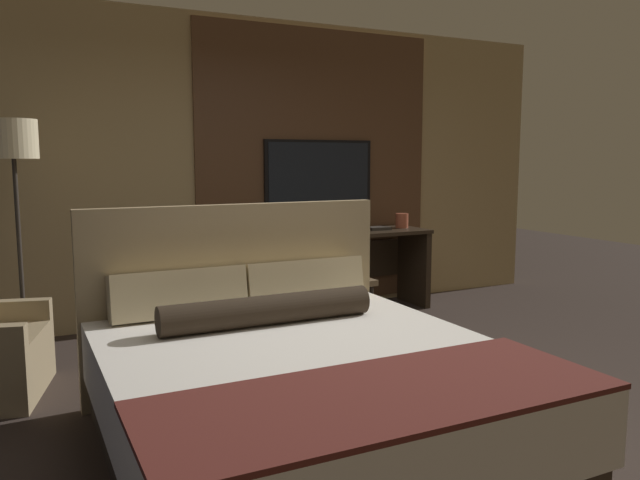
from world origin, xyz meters
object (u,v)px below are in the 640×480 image
at_px(desk_chair, 338,270).
at_px(desk, 330,257).
at_px(floor_lamp, 14,159).
at_px(book, 378,228).
at_px(vase_tall, 276,222).
at_px(tv, 319,173).
at_px(bed, 300,388).
at_px(vase_short, 402,221).

bearing_deg(desk_chair, desk, 65.31).
bearing_deg(floor_lamp, book, 4.62).
bearing_deg(vase_tall, tv, 27.64).
bearing_deg(desk, bed, -120.19).
distance_m(desk_chair, book, 0.87).
distance_m(desk, vase_tall, 0.70).
relative_size(bed, vase_short, 14.93).
height_order(desk, desk_chair, desk_chair).
relative_size(tv, vase_tall, 4.45).
relative_size(floor_lamp, book, 7.80).
bearing_deg(floor_lamp, desk, 6.87).
xyz_separation_m(bed, vase_short, (2.28, 2.50, 0.54)).
distance_m(bed, desk_chair, 2.38).
bearing_deg(vase_short, vase_tall, -177.67).
bearing_deg(vase_tall, book, 0.36).
relative_size(desk, desk_chair, 2.26).
bearing_deg(bed, tv, 61.99).
distance_m(vase_tall, book, 1.10).
bearing_deg(desk_chair, floor_lamp, 170.17).
distance_m(tv, desk_chair, 1.14).
relative_size(tv, desk_chair, 1.32).
bearing_deg(vase_tall, desk_chair, -46.89).
height_order(tv, book, tv).
xyz_separation_m(bed, desk, (1.46, 2.51, 0.22)).
bearing_deg(desk, tv, 90.00).
bearing_deg(floor_lamp, bed, -60.28).
relative_size(desk, vase_short, 13.43).
height_order(desk, floor_lamp, floor_lamp).
xyz_separation_m(desk, book, (0.51, -0.07, 0.27)).
relative_size(bed, desk, 1.11).
bearing_deg(book, floor_lamp, -175.38).
xyz_separation_m(floor_lamp, vase_tall, (2.12, 0.25, -0.57)).
height_order(tv, vase_short, tv).
bearing_deg(bed, desk, 59.81).
xyz_separation_m(desk, vase_tall, (-0.59, -0.07, 0.38)).
bearing_deg(book, tv, 149.44).
distance_m(tv, floor_lamp, 2.77).
bearing_deg(desk_chair, book, 27.37).
xyz_separation_m(desk_chair, floor_lamp, (-2.53, 0.19, 0.98)).
xyz_separation_m(desk_chair, book, (0.69, 0.45, 0.30)).
bearing_deg(tv, bed, -118.01).
relative_size(desk, book, 8.66).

